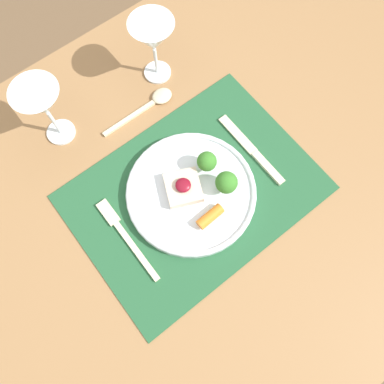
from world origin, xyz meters
TOP-DOWN VIEW (x-y plane):
  - ground_plane at (0.00, 0.00)m, footprint 8.00×8.00m
  - dining_table at (0.00, 0.00)m, footprint 1.56×0.98m
  - placemat at (0.00, 0.00)m, footprint 0.50×0.36m
  - dinner_plate at (-0.00, -0.00)m, footprint 0.27×0.27m
  - fork at (-0.17, 0.02)m, footprint 0.02×0.20m
  - knife at (0.16, -0.01)m, footprint 0.02×0.20m
  - spoon at (0.06, 0.23)m, footprint 0.18×0.04m
  - wine_glass_near at (0.12, 0.29)m, footprint 0.10×0.10m
  - wine_glass_far at (-0.15, 0.29)m, footprint 0.10×0.10m

SIDE VIEW (x-z plane):
  - ground_plane at x=0.00m, z-range 0.00..0.00m
  - dining_table at x=0.00m, z-range 0.30..1.08m
  - placemat at x=0.00m, z-range 0.78..0.78m
  - spoon at x=0.06m, z-range 0.78..0.79m
  - knife at x=0.16m, z-range 0.78..0.79m
  - fork at x=-0.17m, z-range 0.78..0.79m
  - dinner_plate at x=0.00m, z-range 0.76..0.83m
  - wine_glass_near at x=0.12m, z-range 0.81..0.97m
  - wine_glass_far at x=-0.15m, z-range 0.81..0.97m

